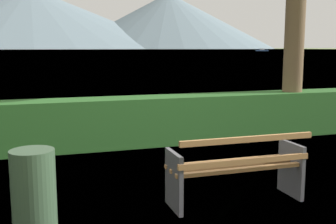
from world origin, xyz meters
The scene contains 7 objects.
ground_plane centered at (0.00, 0.00, 0.00)m, with size 1400.00×1400.00×0.00m, color olive.
water_surface centered at (0.00, 306.49, 0.00)m, with size 620.00×620.00×0.00m, color #7A99A8.
park_bench centered at (0.00, -0.06, 0.42)m, with size 1.63×0.57×0.87m.
hedge_row centered at (0.00, 3.27, 0.46)m, with size 9.62×0.72×0.91m, color #285B23.
trash_bin centered at (-2.30, -0.15, 0.42)m, with size 0.44×0.44×0.85m, color #385138.
tender_far centered at (110.00, 186.09, 0.44)m, with size 6.51×4.08×1.25m.
distant_hills centered at (23.46, 577.26, 37.30)m, with size 638.12×404.48×80.30m.
Camera 1 is at (-2.26, -4.37, 1.85)m, focal length 44.69 mm.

